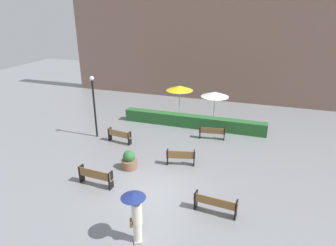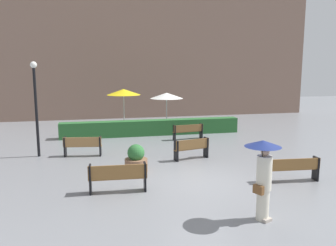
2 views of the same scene
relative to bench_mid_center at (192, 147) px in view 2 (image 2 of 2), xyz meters
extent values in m
plane|color=gray|center=(-0.50, -2.85, -0.52)|extent=(60.00, 60.00, 0.00)
cube|color=brown|center=(-0.01, 0.05, -0.07)|extent=(1.58, 0.59, 0.04)
cube|color=brown|center=(0.02, -0.08, 0.15)|extent=(1.54, 0.40, 0.41)
cube|color=black|center=(-0.71, -0.13, -0.08)|extent=(0.14, 0.34, 0.87)
cube|color=black|center=(0.70, 0.20, -0.08)|extent=(0.14, 0.34, 0.87)
cube|color=#9E7242|center=(-4.49, 1.60, -0.08)|extent=(1.66, 0.48, 0.04)
cube|color=#9E7242|center=(-4.51, 1.46, 0.14)|extent=(1.63, 0.29, 0.40)
cube|color=black|center=(-5.25, 1.69, -0.09)|extent=(0.11, 0.34, 0.86)
cube|color=black|center=(-3.74, 1.47, -0.09)|extent=(0.11, 0.34, 0.86)
cube|color=olive|center=(-3.35, -3.17, -0.07)|extent=(1.81, 0.38, 0.04)
cube|color=olive|center=(-3.36, -3.32, 0.17)|extent=(1.80, 0.15, 0.44)
cube|color=black|center=(-4.19, -3.14, -0.07)|extent=(0.08, 0.37, 0.90)
cube|color=black|center=(-2.51, -3.24, -0.07)|extent=(0.08, 0.37, 0.90)
cube|color=olive|center=(2.52, -3.45, -0.09)|extent=(1.86, 0.43, 0.04)
cube|color=olive|center=(2.50, -3.60, 0.12)|extent=(1.84, 0.20, 0.37)
cube|color=black|center=(1.65, -3.39, -0.11)|extent=(0.09, 0.37, 0.82)
cube|color=black|center=(3.37, -3.54, -0.11)|extent=(0.09, 0.37, 0.82)
cube|color=brown|center=(0.98, 4.01, -0.10)|extent=(1.71, 0.42, 0.04)
cube|color=brown|center=(1.00, 3.88, 0.11)|extent=(1.69, 0.24, 0.37)
cube|color=black|center=(0.20, 3.90, -0.11)|extent=(0.10, 0.33, 0.81)
cube|color=black|center=(1.77, 4.09, -0.11)|extent=(0.10, 0.33, 0.81)
cylinder|color=silver|center=(0.07, -5.98, -0.12)|extent=(0.32, 0.32, 0.80)
cube|color=#B2A599|center=(0.10, -6.03, -0.48)|extent=(0.37, 0.40, 0.08)
cylinder|color=silver|center=(0.07, -5.98, 0.72)|extent=(0.38, 0.38, 0.87)
sphere|color=tan|center=(0.07, -5.98, 1.26)|extent=(0.21, 0.21, 0.21)
cube|color=brown|center=(-0.12, -6.08, 0.33)|extent=(0.20, 0.30, 0.22)
cylinder|color=black|center=(-0.02, -6.02, 1.03)|extent=(0.02, 0.02, 0.90)
cone|color=navy|center=(-0.02, -6.02, 1.48)|extent=(0.90, 0.90, 0.16)
cylinder|color=brown|center=(-2.52, -1.19, -0.28)|extent=(0.85, 0.85, 0.48)
sphere|color=#2D6B33|center=(-2.52, -1.19, 0.20)|extent=(0.64, 0.64, 0.64)
cylinder|color=black|center=(-6.38, 1.95, 1.40)|extent=(0.12, 0.12, 3.83)
sphere|color=white|center=(-6.38, 1.95, 3.44)|extent=(0.28, 0.28, 0.28)
cylinder|color=silver|center=(-2.15, 7.05, 0.68)|extent=(0.06, 0.06, 2.40)
cone|color=yellow|center=(-2.15, 7.05, 1.88)|extent=(2.02, 2.02, 0.35)
cylinder|color=silver|center=(0.52, 7.17, 0.55)|extent=(0.06, 0.06, 2.13)
cone|color=white|center=(0.52, 7.17, 1.61)|extent=(2.04, 2.04, 0.35)
cube|color=#28602D|center=(-0.71, 5.55, -0.08)|extent=(10.24, 0.70, 0.87)
cube|color=#846656|center=(-0.50, 13.15, 4.97)|extent=(28.00, 1.20, 10.97)
camera|label=1|loc=(3.89, -13.95, 7.66)|focal=31.99mm
camera|label=2|loc=(-4.09, -13.43, 3.31)|focal=36.43mm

